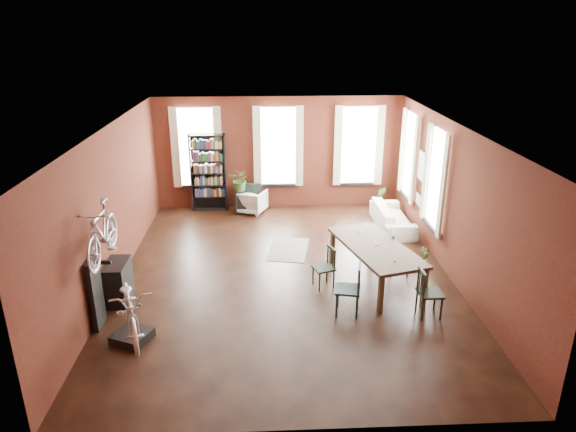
{
  "coord_description": "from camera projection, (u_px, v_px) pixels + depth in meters",
  "views": [
    {
      "loc": [
        -0.42,
        -9.88,
        5.1
      ],
      "look_at": [
        0.09,
        0.6,
        1.13
      ],
      "focal_mm": 32.0,
      "sensor_mm": 36.0,
      "label": 1
    }
  ],
  "objects": [
    {
      "name": "bike_wall_rack",
      "position": [
        96.0,
        293.0,
        8.99
      ],
      "size": [
        0.16,
        0.6,
        1.3
      ],
      "primitive_type": "cube",
      "color": "black",
      "rests_on": "ground"
    },
    {
      "name": "bike_trainer",
      "position": [
        132.0,
        336.0,
        8.75
      ],
      "size": [
        0.74,
        0.74,
        0.16
      ],
      "primitive_type": "cube",
      "rotation": [
        0.0,
        0.0,
        -0.43
      ],
      "color": "black",
      "rests_on": "ground"
    },
    {
      "name": "bookshelf",
      "position": [
        208.0,
        173.0,
        14.59
      ],
      "size": [
        1.0,
        0.32,
        2.2
      ],
      "primitive_type": "cube",
      "color": "black",
      "rests_on": "ground"
    },
    {
      "name": "dining_chair_b",
      "position": [
        324.0,
        268.0,
        10.43
      ],
      "size": [
        0.5,
        0.5,
        0.85
      ],
      "primitive_type": "cube",
      "rotation": [
        0.0,
        0.0,
        -1.24
      ],
      "color": "black",
      "rests_on": "ground"
    },
    {
      "name": "bicycle_hung",
      "position": [
        100.0,
        214.0,
        8.48
      ],
      "size": [
        0.47,
        1.0,
        1.66
      ],
      "primitive_type": "imported",
      "color": "#A5A8AD",
      "rests_on": "bike_wall_rack"
    },
    {
      "name": "dining_table",
      "position": [
        375.0,
        264.0,
        10.62
      ],
      "size": [
        1.73,
        2.64,
        0.83
      ],
      "primitive_type": "cube",
      "rotation": [
        0.0,
        0.0,
        0.28
      ],
      "color": "#4D3F2E",
      "rests_on": "ground"
    },
    {
      "name": "dining_chair_c",
      "position": [
        430.0,
        293.0,
        9.38
      ],
      "size": [
        0.44,
        0.44,
        0.93
      ],
      "primitive_type": "cube",
      "rotation": [
        0.0,
        0.0,
        1.6
      ],
      "color": "black",
      "rests_on": "ground"
    },
    {
      "name": "plant_stand",
      "position": [
        241.0,
        202.0,
        14.55
      ],
      "size": [
        0.34,
        0.34,
        0.66
      ],
      "primitive_type": "cube",
      "rotation": [
        0.0,
        0.0,
        -0.02
      ],
      "color": "black",
      "rests_on": "ground"
    },
    {
      "name": "cream_sofa",
      "position": [
        393.0,
        213.0,
        13.47
      ],
      "size": [
        0.61,
        2.08,
        0.81
      ],
      "primitive_type": "imported",
      "rotation": [
        0.0,
        0.0,
        1.57
      ],
      "color": "beige",
      "rests_on": "ground"
    },
    {
      "name": "console_table",
      "position": [
        118.0,
        282.0,
        9.92
      ],
      "size": [
        0.4,
        0.8,
        0.8
      ],
      "primitive_type": "cube",
      "color": "black",
      "rests_on": "ground"
    },
    {
      "name": "dining_chair_a",
      "position": [
        348.0,
        289.0,
        9.45
      ],
      "size": [
        0.55,
        0.55,
        0.99
      ],
      "primitive_type": "cube",
      "rotation": [
        0.0,
        0.0,
        -1.79
      ],
      "color": "#1B383B",
      "rests_on": "ground"
    },
    {
      "name": "white_armchair",
      "position": [
        252.0,
        200.0,
        14.6
      ],
      "size": [
        0.91,
        0.89,
        0.72
      ],
      "primitive_type": "imported",
      "rotation": [
        0.0,
        0.0,
        2.73
      ],
      "color": "silver",
      "rests_on": "ground"
    },
    {
      "name": "dining_chair_d",
      "position": [
        401.0,
        253.0,
        11.03
      ],
      "size": [
        0.51,
        0.51,
        0.91
      ],
      "primitive_type": "cube",
      "rotation": [
        0.0,
        0.0,
        1.32
      ],
      "color": "#183536",
      "rests_on": "ground"
    },
    {
      "name": "plant_by_sofa",
      "position": [
        378.0,
        205.0,
        14.78
      ],
      "size": [
        0.42,
        0.73,
        0.32
      ],
      "primitive_type": "imported",
      "rotation": [
        0.0,
        0.0,
        -0.02
      ],
      "color": "#275522",
      "rests_on": "ground"
    },
    {
      "name": "bicycle_floor",
      "position": [
        128.0,
        284.0,
        8.37
      ],
      "size": [
        0.94,
        1.14,
        1.87
      ],
      "primitive_type": "imported",
      "rotation": [
        0.0,
        0.0,
        0.33
      ],
      "color": "beige",
      "rests_on": "bike_trainer"
    },
    {
      "name": "room",
      "position": [
        295.0,
        171.0,
        10.89
      ],
      "size": [
        9.0,
        9.04,
        3.22
      ],
      "color": "black",
      "rests_on": "ground"
    },
    {
      "name": "plant_small",
      "position": [
        423.0,
        262.0,
        11.45
      ],
      "size": [
        0.45,
        0.51,
        0.16
      ],
      "primitive_type": "imported",
      "rotation": [
        0.0,
        0.0,
        0.6
      ],
      "color": "#315B24",
      "rests_on": "ground"
    },
    {
      "name": "plant_on_stand",
      "position": [
        240.0,
        182.0,
        14.35
      ],
      "size": [
        0.8,
        0.83,
        0.5
      ],
      "primitive_type": "imported",
      "rotation": [
        0.0,
        0.0,
        -0.43
      ],
      "color": "#305221",
      "rests_on": "plant_stand"
    },
    {
      "name": "striped_rug",
      "position": [
        289.0,
        249.0,
        12.3
      ],
      "size": [
        1.11,
        1.54,
        0.01
      ],
      "primitive_type": "cube",
      "rotation": [
        0.0,
        0.0,
        -0.17
      ],
      "color": "black",
      "rests_on": "ground"
    }
  ]
}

